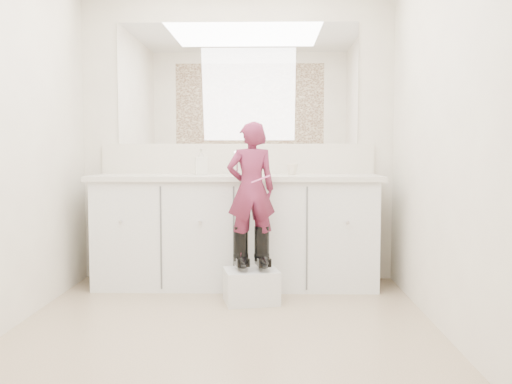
{
  "coord_description": "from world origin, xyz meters",
  "views": [
    {
      "loc": [
        0.27,
        -3.29,
        1.09
      ],
      "look_at": [
        0.18,
        0.64,
        0.8
      ],
      "focal_mm": 40.0,
      "sensor_mm": 36.0,
      "label": 1
    }
  ],
  "objects": [
    {
      "name": "toddler",
      "position": [
        0.14,
        0.73,
        0.81
      ],
      "size": [
        0.39,
        0.29,
        0.95
      ],
      "primitive_type": "imported",
      "rotation": [
        0.0,
        0.0,
        3.35
      ],
      "color": "#A7335D",
      "rests_on": "step_stool"
    },
    {
      "name": "toothbrush",
      "position": [
        0.21,
        0.65,
        0.89
      ],
      "size": [
        0.14,
        0.04,
        0.06
      ],
      "primitive_type": "cylinder",
      "rotation": [
        0.0,
        1.22,
        0.21
      ],
      "color": "#D85497",
      "rests_on": "toddler"
    },
    {
      "name": "wall_left",
      "position": [
        -1.3,
        0.0,
        1.2
      ],
      "size": [
        0.0,
        3.0,
        3.0
      ],
      "primitive_type": "plane",
      "rotation": [
        1.57,
        0.0,
        1.57
      ],
      "color": "beige",
      "rests_on": "floor"
    },
    {
      "name": "soap_bottle",
      "position": [
        -0.28,
        1.24,
        1.0
      ],
      "size": [
        0.11,
        0.12,
        0.21
      ],
      "primitive_type": "imported",
      "rotation": [
        0.0,
        0.0,
        0.24
      ],
      "color": "beige",
      "rests_on": "countertop"
    },
    {
      "name": "wall_right",
      "position": [
        1.3,
        0.0,
        1.2
      ],
      "size": [
        0.0,
        3.0,
        3.0
      ],
      "primitive_type": "plane",
      "rotation": [
        1.57,
        0.0,
        -1.57
      ],
      "color": "beige",
      "rests_on": "floor"
    },
    {
      "name": "floor",
      "position": [
        0.0,
        0.0,
        0.0
      ],
      "size": [
        3.0,
        3.0,
        0.0
      ],
      "primitive_type": "plane",
      "color": "#836956",
      "rests_on": "ground"
    },
    {
      "name": "cup",
      "position": [
        0.45,
        1.27,
        0.93
      ],
      "size": [
        0.12,
        0.12,
        0.09
      ],
      "primitive_type": "imported",
      "rotation": [
        0.0,
        0.0,
        0.26
      ],
      "color": "beige",
      "rests_on": "countertop"
    },
    {
      "name": "boot_right",
      "position": [
        0.21,
        0.73,
        0.39
      ],
      "size": [
        0.15,
        0.22,
        0.31
      ],
      "primitive_type": null,
      "rotation": [
        0.0,
        0.0,
        0.21
      ],
      "color": "black",
      "rests_on": "step_stool"
    },
    {
      "name": "step_stool",
      "position": [
        0.14,
        0.71,
        0.12
      ],
      "size": [
        0.43,
        0.38,
        0.24
      ],
      "primitive_type": "cube",
      "rotation": [
        0.0,
        0.0,
        0.21
      ],
      "color": "silver",
      "rests_on": "floor"
    },
    {
      "name": "mirror",
      "position": [
        0.0,
        1.49,
        1.64
      ],
      "size": [
        2.0,
        0.02,
        1.0
      ],
      "primitive_type": "cube",
      "color": "white",
      "rests_on": "wall_back"
    },
    {
      "name": "wall_back",
      "position": [
        0.0,
        1.5,
        1.2
      ],
      "size": [
        2.6,
        0.0,
        2.6
      ],
      "primitive_type": "plane",
      "rotation": [
        1.57,
        0.0,
        0.0
      ],
      "color": "beige",
      "rests_on": "floor"
    },
    {
      "name": "wall_front",
      "position": [
        0.0,
        -1.5,
        1.2
      ],
      "size": [
        2.6,
        0.0,
        2.6
      ],
      "primitive_type": "plane",
      "rotation": [
        -1.57,
        0.0,
        0.0
      ],
      "color": "beige",
      "rests_on": "floor"
    },
    {
      "name": "faucet",
      "position": [
        0.0,
        1.38,
        0.94
      ],
      "size": [
        0.08,
        0.08,
        0.1
      ],
      "primitive_type": "cylinder",
      "color": "silver",
      "rests_on": "countertop"
    },
    {
      "name": "vanity_cabinet",
      "position": [
        0.0,
        1.23,
        0.42
      ],
      "size": [
        2.2,
        0.55,
        0.85
      ],
      "primitive_type": "cube",
      "color": "silver",
      "rests_on": "floor"
    },
    {
      "name": "countertop",
      "position": [
        0.0,
        1.21,
        0.87
      ],
      "size": [
        2.28,
        0.58,
        0.04
      ],
      "primitive_type": "cube",
      "color": "beige",
      "rests_on": "vanity_cabinet"
    },
    {
      "name": "boot_left",
      "position": [
        0.06,
        0.73,
        0.39
      ],
      "size": [
        0.15,
        0.22,
        0.31
      ],
      "primitive_type": null,
      "rotation": [
        0.0,
        0.0,
        0.21
      ],
      "color": "black",
      "rests_on": "step_stool"
    },
    {
      "name": "backsplash",
      "position": [
        0.0,
        1.49,
        1.02
      ],
      "size": [
        2.28,
        0.03,
        0.25
      ],
      "primitive_type": "cube",
      "color": "beige",
      "rests_on": "countertop"
    }
  ]
}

